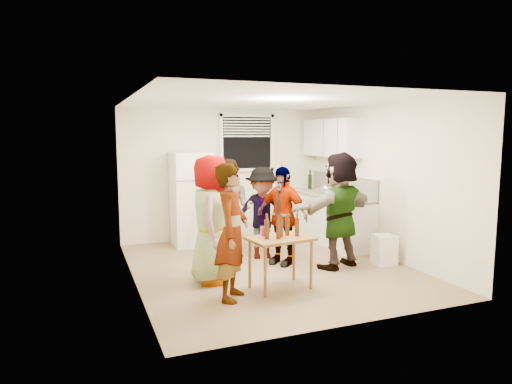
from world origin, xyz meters
name	(u,v)px	position (x,y,z in m)	size (l,w,h in m)	color
room	(270,268)	(0.00, 0.00, 0.00)	(4.00, 4.50, 2.50)	silver
window	(247,143)	(0.45, 2.21, 1.85)	(1.12, 0.10, 1.06)	white
refrigerator	(192,199)	(-0.75, 1.88, 0.85)	(0.70, 0.70, 1.70)	white
counter_lower	(329,219)	(1.70, 1.15, 0.43)	(0.60, 2.20, 0.86)	white
countertop	(329,196)	(1.70, 1.15, 0.88)	(0.64, 2.22, 0.04)	#BBAC97
backsplash	(343,184)	(1.99, 1.15, 1.08)	(0.03, 2.20, 0.36)	#ADA79E
upper_cabinets	(331,138)	(1.83, 1.35, 1.95)	(0.34, 1.60, 0.70)	white
kettle	(326,194)	(1.65, 1.18, 0.90)	(0.26, 0.22, 0.22)	silver
paper_towel	(341,197)	(1.68, 0.73, 0.90)	(0.11, 0.11, 0.23)	white
wine_bottle	(310,189)	(1.75, 2.02, 0.90)	(0.08, 0.08, 0.30)	black
beer_bottle_counter	(343,199)	(1.60, 0.52, 0.90)	(0.06, 0.06, 0.25)	#47230C
blue_cup	(349,200)	(1.61, 0.36, 0.90)	(0.09, 0.09, 0.13)	blue
picture_frame	(333,188)	(1.92, 1.40, 0.97)	(0.02, 0.18, 0.15)	#DDDA55
trash_bin	(384,248)	(1.74, -0.48, 0.25)	(0.31, 0.31, 0.46)	white
serving_table	(280,288)	(-0.25, -0.92, 0.00)	(0.82, 0.54, 0.69)	brown
beer_bottle_table	(267,236)	(-0.39, -0.79, 0.69)	(0.06, 0.06, 0.22)	#47230C
red_cup	(264,236)	(-0.40, -0.75, 0.69)	(0.08, 0.08, 0.11)	red
guest_grey	(212,281)	(-1.01, -0.30, 0.00)	(0.85, 1.75, 0.56)	gray
guest_stripe	(232,298)	(-0.95, -1.04, 0.00)	(0.61, 1.68, 0.40)	#141933
guest_back_left	(231,256)	(-0.36, 0.83, 0.00)	(0.79, 1.62, 0.61)	brown
guest_back_right	(262,258)	(0.11, 0.57, 0.00)	(0.96, 1.49, 0.55)	#414246
guest_black	(282,264)	(0.25, 0.13, 0.00)	(0.90, 1.53, 0.37)	black
guest_orange	(338,267)	(0.99, -0.34, 0.00)	(1.63, 1.76, 0.52)	#BC6347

